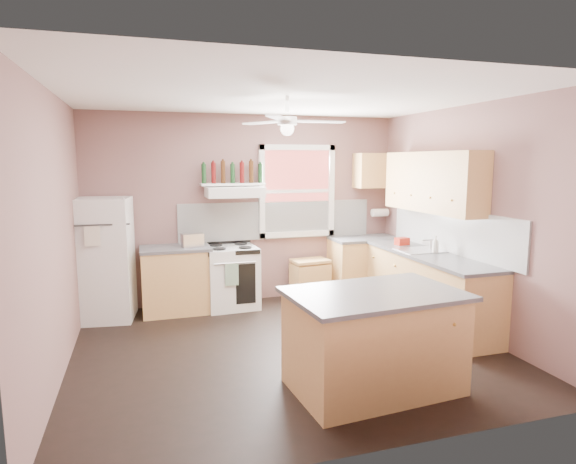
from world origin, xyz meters
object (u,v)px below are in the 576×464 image
object	(u,v)px
toaster	(192,240)
cart	(310,281)
island	(374,342)
stove	(231,277)
refrigerator	(105,259)

from	to	relation	value
toaster	cart	bearing A→B (deg)	-6.47
toaster	island	distance (m)	3.09
toaster	stove	world-z (taller)	toaster
stove	cart	xyz separation A→B (m)	(1.20, 0.05, -0.16)
cart	island	xyz separation A→B (m)	(-0.42, -2.86, 0.16)
toaster	stove	bearing A→B (deg)	-3.26
toaster	stove	distance (m)	0.77
refrigerator	island	world-z (taller)	refrigerator
refrigerator	cart	world-z (taller)	refrigerator
refrigerator	stove	world-z (taller)	refrigerator
toaster	stove	size ratio (longest dim) A/B	0.33
refrigerator	stove	bearing A→B (deg)	8.72
refrigerator	toaster	distance (m)	1.13
toaster	cart	world-z (taller)	toaster
refrigerator	island	xyz separation A→B (m)	(2.42, -2.77, -0.36)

